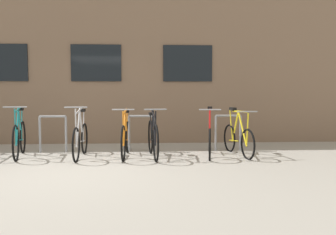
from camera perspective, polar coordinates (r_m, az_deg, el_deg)
name	(u,v)px	position (r m, az deg, el deg)	size (l,w,h in m)	color
ground_plane	(70,171)	(6.16, -16.18, -8.62)	(42.00, 42.00, 0.00)	#9E998E
storefront_building	(110,48)	(12.56, -9.64, 11.45)	(28.00, 6.69, 5.91)	#7A604C
bike_rack	(98,129)	(7.88, -11.70, -1.98)	(6.63, 0.05, 0.84)	gray
bicycle_red	(210,138)	(7.37, 6.99, -3.43)	(0.46, 1.64, 1.06)	black
bicycle_orange	(126,138)	(7.27, -7.13, -3.40)	(0.44, 1.74, 1.05)	black
bicycle_black	(153,138)	(7.16, -2.54, -3.43)	(0.44, 1.72, 1.05)	black
bicycle_yellow	(238,138)	(7.53, 11.65, -3.40)	(0.44, 1.61, 1.04)	black
bicycle_teal	(19,138)	(7.86, -23.64, -3.11)	(0.52, 1.69, 1.10)	black
bicycle_silver	(80,139)	(7.35, -14.46, -3.48)	(0.44, 1.66, 1.10)	black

